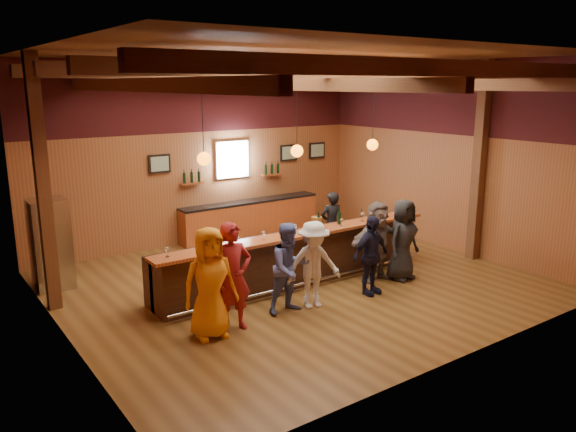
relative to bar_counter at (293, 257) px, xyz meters
The scene contains 27 objects.
room 2.69m from the bar_counter, 100.24° to the right, with size 9.04×9.00×4.52m.
bar_counter is the anchor object (origin of this frame).
back_bar_cabinet 3.76m from the bar_counter, 71.66° to the left, with size 4.00×0.52×0.95m.
window 4.17m from the bar_counter, 78.34° to the left, with size 0.95×0.09×0.95m.
framed_pictures 4.42m from the bar_counter, 66.46° to the left, with size 5.35×0.05×0.45m.
wine_shelves 3.97m from the bar_counter, 78.14° to the left, with size 3.00×0.18×0.30m.
pendant_lights 2.19m from the bar_counter, 96.37° to the right, with size 4.24×0.24×1.37m.
stainless_fridge 4.81m from the bar_counter, 149.24° to the left, with size 0.70×0.70×1.80m, color silver.
customer_orange 2.95m from the bar_counter, 152.43° to the right, with size 0.89×0.58×1.81m, color orange.
customer_redvest 2.58m from the bar_counter, 148.29° to the right, with size 0.66×0.44×1.82m, color maroon.
customer_denim 1.63m from the bar_counter, 127.79° to the right, with size 0.79×0.62×1.63m, color #5361A7.
customer_white 1.45m from the bar_counter, 110.89° to the right, with size 1.03×0.59×1.60m, color silver.
customer_navy 1.67m from the bar_counter, 61.48° to the right, with size 0.91×0.38×1.55m, color black.
customer_brown 1.76m from the bar_counter, 33.59° to the right, with size 1.55×0.49×1.67m, color #62544E.
customer_dark 2.29m from the bar_counter, 32.18° to the right, with size 0.83×0.54×1.70m, color black.
bartender 1.98m from the bar_counter, 26.78° to the left, with size 0.56×0.37×1.54m, color black.
ice_bucket 0.86m from the bar_counter, 28.74° to the right, with size 0.22×0.22×0.23m, color brown.
bottle_a 0.89m from the bar_counter, 31.82° to the right, with size 0.08×0.08×0.35m.
bottle_b 1.26m from the bar_counter, 13.90° to the right, with size 0.08×0.08×0.35m.
glass_a 2.94m from the bar_counter, behind, with size 0.08×0.08×0.18m.
glass_b 1.99m from the bar_counter, 168.82° to the right, with size 0.09×0.09×0.20m.
glass_c 1.67m from the bar_counter, 166.74° to the right, with size 0.07×0.07×0.16m.
glass_d 1.22m from the bar_counter, 159.63° to the right, with size 0.08×0.08×0.17m.
glass_e 0.82m from the bar_counter, 120.23° to the right, with size 0.09×0.09×0.20m.
glass_f 1.25m from the bar_counter, 22.87° to the right, with size 0.07×0.07×0.16m.
glass_g 1.78m from the bar_counter, 11.89° to the right, with size 0.09×0.09×0.20m.
glass_h 1.99m from the bar_counter, 10.42° to the right, with size 0.07×0.07×0.17m.
Camera 1 is at (-6.41, -8.75, 3.97)m, focal length 35.00 mm.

